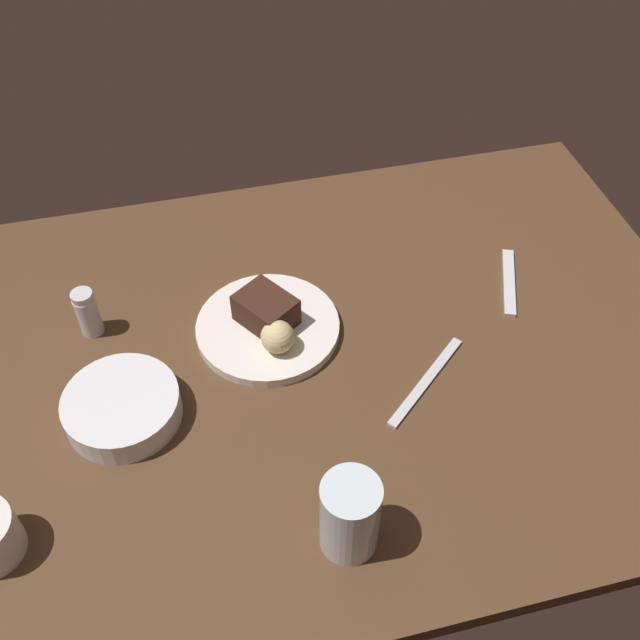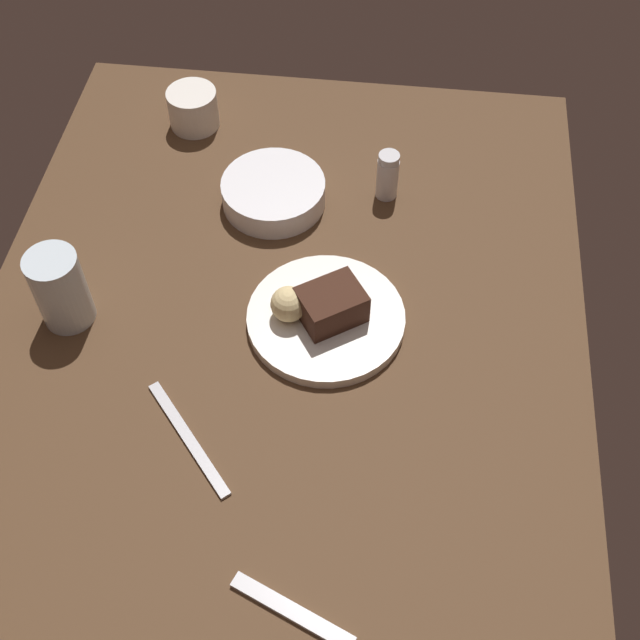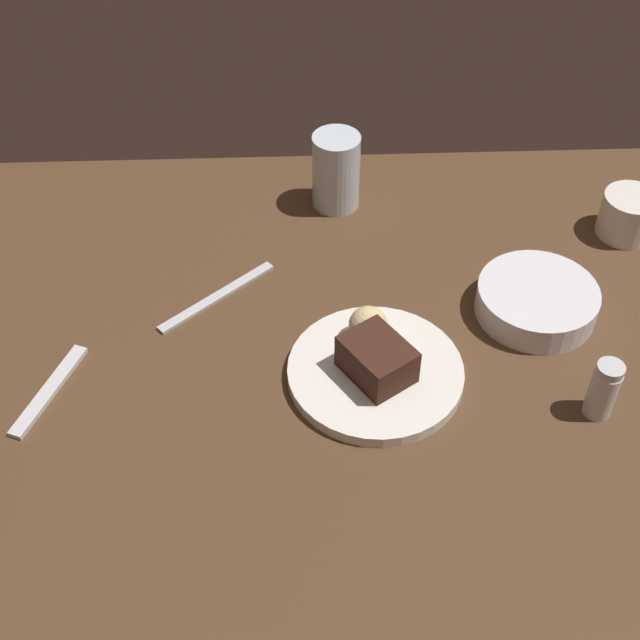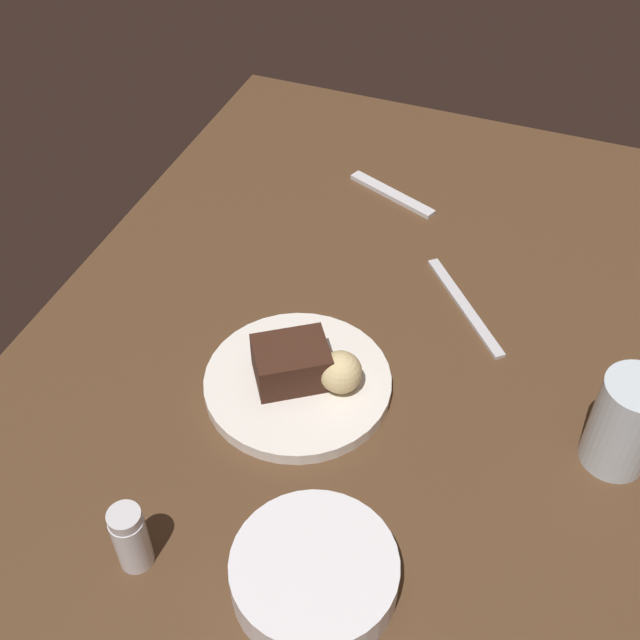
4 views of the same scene
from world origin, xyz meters
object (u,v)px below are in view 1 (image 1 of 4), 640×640
(water_glass, at_px, (350,516))
(butter_knife, at_px, (426,381))
(dessert_spoon, at_px, (509,282))
(dessert_plate, at_px, (268,328))
(chocolate_cake_slice, at_px, (266,310))
(side_bowl, at_px, (122,407))
(salt_shaker, at_px, (88,313))
(bread_roll, at_px, (278,337))

(water_glass, xyz_separation_m, butter_knife, (0.17, 0.20, -0.06))
(dessert_spoon, bearing_deg, butter_knife, -29.03)
(dessert_spoon, relative_size, butter_knife, 0.79)
(dessert_plate, bearing_deg, water_glass, -85.03)
(chocolate_cake_slice, bearing_deg, side_bowl, -152.87)
(chocolate_cake_slice, relative_size, dessert_spoon, 0.56)
(salt_shaker, bearing_deg, chocolate_cake_slice, -12.53)
(side_bowl, height_order, dessert_spoon, side_bowl)
(bread_roll, xyz_separation_m, water_glass, (0.02, -0.30, 0.02))
(chocolate_cake_slice, bearing_deg, dessert_spoon, 0.26)
(dessert_plate, relative_size, bread_roll, 4.41)
(butter_knife, bearing_deg, water_glass, -170.75)
(bread_roll, relative_size, side_bowl, 0.31)
(dessert_plate, height_order, bread_roll, bread_roll)
(bread_roll, height_order, water_glass, water_glass)
(water_glass, bearing_deg, salt_shaker, 124.68)
(water_glass, distance_m, side_bowl, 0.36)
(water_glass, relative_size, dessert_spoon, 0.78)
(chocolate_cake_slice, distance_m, dessert_spoon, 0.40)
(dessert_plate, relative_size, side_bowl, 1.37)
(chocolate_cake_slice, xyz_separation_m, salt_shaker, (-0.26, 0.06, -0.00))
(dessert_plate, xyz_separation_m, butter_knife, (0.20, -0.15, -0.01))
(dessert_plate, height_order, salt_shaker, salt_shaker)
(side_bowl, xyz_separation_m, dessert_spoon, (0.62, 0.12, -0.02))
(salt_shaker, relative_size, butter_knife, 0.43)
(bread_roll, bearing_deg, chocolate_cake_slice, 96.16)
(dessert_plate, xyz_separation_m, side_bowl, (-0.22, -0.11, 0.01))
(salt_shaker, xyz_separation_m, dessert_spoon, (0.66, -0.06, -0.04))
(bread_roll, height_order, butter_knife, bread_roll)
(bread_roll, relative_size, butter_knife, 0.26)
(chocolate_cake_slice, relative_size, water_glass, 0.71)
(side_bowl, bearing_deg, water_glass, -44.42)
(dessert_plate, relative_size, salt_shaker, 2.69)
(chocolate_cake_slice, height_order, butter_knife, chocolate_cake_slice)
(chocolate_cake_slice, relative_size, butter_knife, 0.44)
(dessert_spoon, height_order, butter_knife, dessert_spoon)
(chocolate_cake_slice, relative_size, side_bowl, 0.53)
(chocolate_cake_slice, distance_m, side_bowl, 0.25)
(dessert_plate, bearing_deg, chocolate_cake_slice, 88.61)
(chocolate_cake_slice, xyz_separation_m, bread_roll, (0.01, -0.06, 0.00))
(bread_roll, relative_size, dessert_spoon, 0.33)
(dessert_plate, bearing_deg, bread_roll, -82.77)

